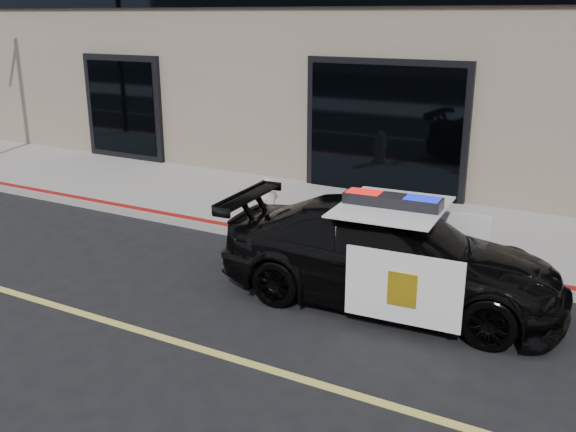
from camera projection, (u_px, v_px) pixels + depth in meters
The scene contains 4 objects.
ground at pixel (238, 360), 7.16m from camera, with size 120.00×120.00×0.00m, color black.
sidewalk_n at pixel (399, 225), 11.52m from camera, with size 60.00×3.50×0.15m, color gray.
police_car at pixel (390, 255), 8.46m from camera, with size 2.46×4.79×1.49m.
fire_hydrant at pixel (268, 201), 11.40m from camera, with size 0.37×0.51×0.81m.
Camera 1 is at (3.57, -5.28, 3.69)m, focal length 40.00 mm.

